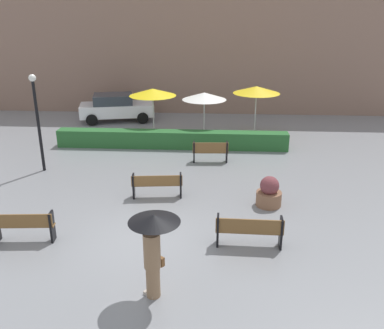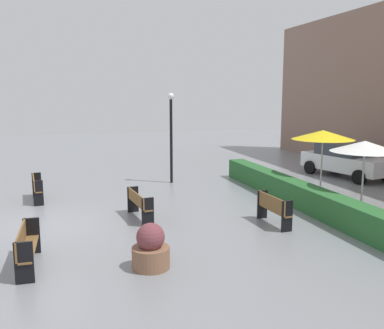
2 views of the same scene
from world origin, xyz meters
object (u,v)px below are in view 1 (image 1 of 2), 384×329
(bench_back_row, at_px, (210,150))
(planter_pot, at_px, (269,193))
(parked_car, at_px, (116,107))
(patio_umbrella_yellow, at_px, (153,92))
(bench_near_right, at_px, (249,230))
(bench_near_left, at_px, (23,225))
(lamp_post, at_px, (37,113))
(patio_umbrella_white, at_px, (204,96))
(bench_mid_center, at_px, (157,184))
(patio_umbrella_yellow_far, at_px, (257,90))
(pedestrian_with_umbrella, at_px, (153,241))

(bench_back_row, relative_size, planter_pot, 1.48)
(planter_pot, height_order, parked_car, parked_car)
(patio_umbrella_yellow, xyz_separation_m, parked_car, (-2.67, 3.14, -1.49))
(bench_near_right, relative_size, planter_pot, 1.79)
(bench_near_right, bearing_deg, bench_near_left, -178.82)
(bench_back_row, bearing_deg, lamp_post, -168.40)
(patio_umbrella_yellow, bearing_deg, patio_umbrella_white, -3.91)
(planter_pot, distance_m, parked_car, 13.28)
(bench_mid_center, distance_m, bench_near_left, 4.58)
(bench_near_left, distance_m, planter_pot, 7.64)
(bench_near_right, height_order, patio_umbrella_yellow_far, patio_umbrella_yellow_far)
(bench_near_right, bearing_deg, bench_mid_center, 134.38)
(lamp_post, relative_size, patio_umbrella_yellow, 1.56)
(pedestrian_with_umbrella, height_order, planter_pot, pedestrian_with_umbrella)
(patio_umbrella_yellow, height_order, patio_umbrella_white, patio_umbrella_yellow)
(planter_pot, bearing_deg, pedestrian_with_umbrella, -122.61)
(bench_back_row, distance_m, patio_umbrella_white, 3.83)
(lamp_post, bearing_deg, patio_umbrella_yellow_far, 31.48)
(bench_near_right, xyz_separation_m, patio_umbrella_yellow, (-4.17, 10.33, 1.78))
(lamp_post, bearing_deg, bench_near_right, -33.89)
(planter_pot, xyz_separation_m, patio_umbrella_yellow, (-5.00, 7.69, 1.86))
(patio_umbrella_white, relative_size, parked_car, 0.53)
(bench_back_row, bearing_deg, planter_pot, -63.49)
(pedestrian_with_umbrella, height_order, patio_umbrella_white, patio_umbrella_white)
(parked_car, bearing_deg, bench_mid_center, -69.65)
(patio_umbrella_white, xyz_separation_m, patio_umbrella_yellow_far, (2.59, 0.66, 0.22))
(planter_pot, distance_m, patio_umbrella_yellow_far, 8.40)
(bench_near_right, bearing_deg, pedestrian_with_umbrella, -135.75)
(planter_pot, bearing_deg, lamp_post, 162.95)
(bench_near_left, height_order, parked_car, parked_car)
(patio_umbrella_yellow, distance_m, parked_car, 4.38)
(planter_pot, relative_size, lamp_post, 0.27)
(bench_near_left, bearing_deg, patio_umbrella_yellow, 78.57)
(planter_pot, relative_size, patio_umbrella_yellow, 0.42)
(pedestrian_with_umbrella, distance_m, parked_car, 16.36)
(planter_pot, bearing_deg, bench_near_right, -107.46)
(bench_mid_center, height_order, patio_umbrella_yellow, patio_umbrella_yellow)
(planter_pot, height_order, patio_umbrella_yellow_far, patio_umbrella_yellow_far)
(bench_back_row, xyz_separation_m, patio_umbrella_yellow_far, (2.19, 4.09, 1.87))
(lamp_post, distance_m, parked_car, 8.36)
(bench_mid_center, bearing_deg, parked_car, 110.35)
(patio_umbrella_yellow_far, bearing_deg, pedestrian_with_umbrella, -104.09)
(bench_back_row, distance_m, patio_umbrella_yellow, 5.00)
(patio_umbrella_white, bearing_deg, parked_car, 147.71)
(bench_mid_center, distance_m, lamp_post, 5.80)
(planter_pot, distance_m, patio_umbrella_yellow, 9.36)
(patio_umbrella_yellow_far, bearing_deg, lamp_post, -148.52)
(patio_umbrella_yellow, relative_size, parked_car, 0.55)
(bench_near_left, relative_size, parked_car, 0.38)
(bench_back_row, distance_m, pedestrian_with_umbrella, 9.06)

